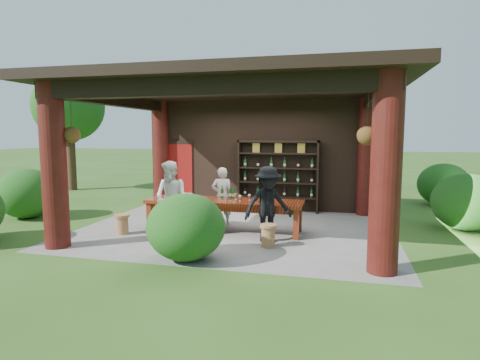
% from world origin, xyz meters
% --- Properties ---
extents(ground, '(90.00, 90.00, 0.00)m').
position_xyz_m(ground, '(0.00, 0.00, 0.00)').
color(ground, '#2D5119').
rests_on(ground, ground).
extents(pavilion, '(7.50, 6.00, 3.60)m').
position_xyz_m(pavilion, '(-0.01, 0.43, 2.13)').
color(pavilion, slate).
rests_on(pavilion, ground).
extents(wine_shelf, '(2.39, 0.36, 2.11)m').
position_xyz_m(wine_shelf, '(0.64, 2.45, 1.06)').
color(wine_shelf, black).
rests_on(wine_shelf, ground).
extents(tasting_table, '(3.72, 0.97, 0.75)m').
position_xyz_m(tasting_table, '(-0.21, -0.30, 0.64)').
color(tasting_table, '#5F160D').
rests_on(tasting_table, ground).
extents(stool_near_left, '(0.38, 0.38, 0.50)m').
position_xyz_m(stool_near_left, '(-1.24, -1.36, 0.27)').
color(stool_near_left, '#975F3C').
rests_on(stool_near_left, ground).
extents(stool_near_right, '(0.35, 0.35, 0.46)m').
position_xyz_m(stool_near_right, '(1.03, -1.36, 0.25)').
color(stool_near_right, '#975F3C').
rests_on(stool_near_right, ground).
extents(stool_far_left, '(0.35, 0.35, 0.46)m').
position_xyz_m(stool_far_left, '(-2.41, -1.15, 0.24)').
color(stool_far_left, '#975F3C').
rests_on(stool_far_left, ground).
extents(host, '(0.60, 0.45, 1.47)m').
position_xyz_m(host, '(-0.44, 0.32, 0.74)').
color(host, silver).
rests_on(host, ground).
extents(guest_woman, '(0.95, 0.82, 1.69)m').
position_xyz_m(guest_woman, '(-1.30, -0.89, 0.84)').
color(guest_woman, white).
rests_on(guest_woman, ground).
extents(guest_man, '(1.21, 1.05, 1.62)m').
position_xyz_m(guest_man, '(0.96, -1.01, 0.81)').
color(guest_man, black).
rests_on(guest_man, ground).
extents(table_bottles, '(0.38, 0.11, 0.31)m').
position_xyz_m(table_bottles, '(-0.18, -0.01, 0.90)').
color(table_bottles, '#194C1E').
rests_on(table_bottles, tasting_table).
extents(table_glasses, '(0.92, 0.33, 0.15)m').
position_xyz_m(table_glasses, '(0.47, -0.28, 0.82)').
color(table_glasses, silver).
rests_on(table_glasses, tasting_table).
extents(napkin_basket, '(0.26, 0.18, 0.14)m').
position_xyz_m(napkin_basket, '(-1.12, -0.41, 0.82)').
color(napkin_basket, '#BF6672').
rests_on(napkin_basket, tasting_table).
extents(shrubs, '(15.69, 8.95, 1.36)m').
position_xyz_m(shrubs, '(1.76, 0.40, 0.56)').
color(shrubs, '#194C14').
rests_on(shrubs, ground).
extents(trees, '(21.71, 10.69, 4.80)m').
position_xyz_m(trees, '(3.88, 1.44, 3.37)').
color(trees, '#3F2819').
rests_on(trees, ground).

